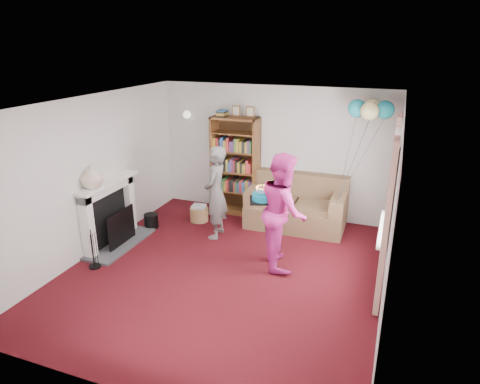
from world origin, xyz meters
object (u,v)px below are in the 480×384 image
at_px(bookcase, 236,167).
at_px(person_magenta, 283,211).
at_px(person_striped, 216,193).
at_px(birthday_cake, 263,197).
at_px(sofa, 297,207).

xyz_separation_m(bookcase, person_magenta, (1.43, -1.76, -0.06)).
xyz_separation_m(person_striped, birthday_cake, (1.04, -0.61, 0.27)).
height_order(person_striped, person_magenta, person_magenta).
bearing_deg(sofa, bookcase, 169.27).
bearing_deg(person_striped, person_magenta, 59.37).
relative_size(bookcase, person_magenta, 1.20).
height_order(person_magenta, birthday_cake, person_magenta).
distance_m(sofa, person_striped, 1.62).
relative_size(bookcase, sofa, 1.20).
bearing_deg(sofa, person_striped, -141.93).
relative_size(sofa, person_magenta, 1.00).
relative_size(person_striped, birthday_cake, 4.17).
distance_m(bookcase, birthday_cake, 2.14).
bearing_deg(sofa, person_magenta, -85.99).
height_order(bookcase, person_striped, bookcase).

